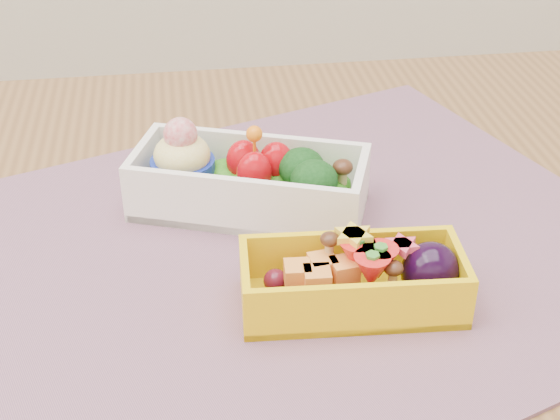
{
  "coord_description": "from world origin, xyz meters",
  "views": [
    {
      "loc": [
        -0.03,
        -0.47,
        1.11
      ],
      "look_at": [
        0.04,
        0.03,
        0.79
      ],
      "focal_mm": 51.96,
      "sensor_mm": 36.0,
      "label": 1
    }
  ],
  "objects": [
    {
      "name": "placemat",
      "position": [
        0.03,
        0.02,
        0.75
      ],
      "size": [
        0.67,
        0.59,
        0.0
      ],
      "primitive_type": "cube",
      "rotation": [
        0.0,
        0.0,
        0.34
      ],
      "color": "#845B62",
      "rests_on": "table"
    },
    {
      "name": "table",
      "position": [
        0.0,
        0.0,
        0.65
      ],
      "size": [
        1.2,
        0.8,
        0.75
      ],
      "color": "brown",
      "rests_on": "ground"
    },
    {
      "name": "bento_white",
      "position": [
        0.02,
        0.09,
        0.78
      ],
      "size": [
        0.2,
        0.14,
        0.08
      ],
      "rotation": [
        0.0,
        0.0,
        -0.35
      ],
      "color": "white",
      "rests_on": "placemat"
    },
    {
      "name": "bento_yellow",
      "position": [
        0.08,
        -0.04,
        0.77
      ],
      "size": [
        0.15,
        0.08,
        0.05
      ],
      "rotation": [
        0.0,
        0.0,
        -0.06
      ],
      "color": "yellow",
      "rests_on": "placemat"
    }
  ]
}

